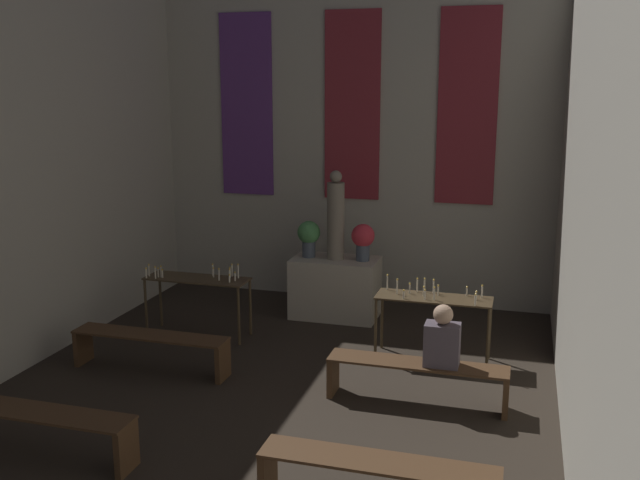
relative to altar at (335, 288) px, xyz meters
name	(u,v)px	position (x,y,z in m)	size (l,w,h in m)	color
wall_back	(353,138)	(0.00, 1.01, 2.08)	(6.27, 0.16, 4.96)	#B2AD9E
wall_right	(613,221)	(3.08, -4.85, 2.05)	(0.12, 11.86, 4.96)	#B2AD9E
altar	(335,288)	(0.00, 0.00, 0.00)	(1.23, 0.72, 0.86)	#BCB29E
statue	(336,218)	(0.00, 0.00, 1.02)	(0.24, 0.24, 1.27)	gray
flower_vase_left	(309,236)	(-0.40, 0.00, 0.74)	(0.33, 0.33, 0.53)	#4C5666
flower_vase_right	(363,239)	(0.40, 0.00, 0.74)	(0.33, 0.33, 0.53)	#4C5666
candle_rack_left	(197,285)	(-1.56, -1.26, 0.27)	(1.39, 0.46, 0.99)	#473823
candle_rack_right	(433,305)	(1.56, -1.26, 0.27)	(1.39, 0.46, 0.99)	#473823
pew_third_left	(36,423)	(-1.57, -4.61, -0.10)	(1.89, 0.36, 0.46)	#4C331E
pew_third_right	(378,475)	(1.57, -4.61, -0.10)	(1.89, 0.36, 0.46)	#4C331E
pew_back_left	(150,344)	(-1.57, -2.55, -0.10)	(1.89, 0.36, 0.46)	#4C331E
pew_back_right	(417,374)	(1.57, -2.55, -0.10)	(1.89, 0.36, 0.46)	#4C331E
person_seated	(442,339)	(1.82, -2.55, 0.31)	(0.36, 0.24, 0.66)	#564C56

